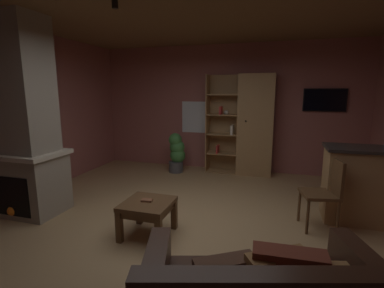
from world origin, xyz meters
TOP-DOWN VIEW (x-y plane):
  - floor at (0.00, 0.00)m, footprint 5.76×6.05m
  - wall_back at (0.00, 3.06)m, footprint 5.88×0.06m
  - window_pane_back at (-0.70, 3.02)m, footprint 0.64×0.01m
  - stone_fireplace at (-2.33, -0.13)m, footprint 1.03×0.75m
  - bookshelf_cabinet at (0.59, 2.78)m, footprint 1.40×0.41m
  - kitchen_bar_counter at (2.43, 0.92)m, footprint 1.38×0.57m
  - coffee_table at (-0.37, -0.27)m, footprint 0.58×0.58m
  - table_book_0 at (-0.38, -0.25)m, footprint 0.14×0.10m
  - dining_chair at (1.74, 0.55)m, footprint 0.50×0.50m
  - potted_floor_plant at (-0.97, 2.48)m, footprint 0.36×0.36m
  - wall_mounted_tv at (1.99, 2.99)m, footprint 0.81×0.06m
  - track_light_spot_0 at (-2.01, -0.22)m, footprint 0.07×0.07m
  - track_light_spot_1 at (-0.67, -0.30)m, footprint 0.07×0.07m

SIDE VIEW (x-z plane):
  - floor at x=0.00m, z-range -0.02..0.00m
  - coffee_table at x=-0.37m, z-range 0.13..0.56m
  - table_book_0 at x=-0.38m, z-range 0.43..0.46m
  - potted_floor_plant at x=-0.97m, z-range 0.01..0.88m
  - kitchen_bar_counter at x=2.43m, z-range 0.00..1.03m
  - dining_chair at x=1.74m, z-range 0.07..0.99m
  - bookshelf_cabinet at x=0.59m, z-range -0.01..2.10m
  - window_pane_back at x=-0.70m, z-range 0.82..1.53m
  - stone_fireplace at x=-2.33m, z-range -0.13..2.63m
  - wall_back at x=0.00m, z-range 0.00..2.76m
  - wall_mounted_tv at x=1.99m, z-range 1.36..1.81m
  - track_light_spot_0 at x=-2.01m, z-range 2.64..2.73m
  - track_light_spot_1 at x=-0.67m, z-range 2.64..2.73m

